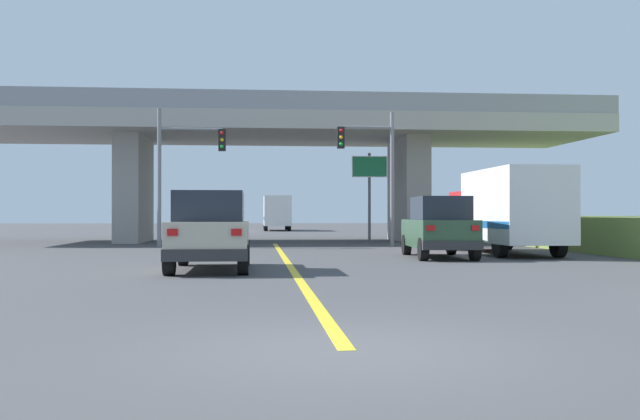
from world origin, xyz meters
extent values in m
plane|color=#424244|center=(0.00, 31.25, 0.00)|extent=(160.00, 160.00, 0.00)
cube|color=#A8A59E|center=(0.00, 31.25, 5.96)|extent=(33.77, 9.01, 0.90)
cube|color=#9A9891|center=(-7.28, 31.25, 2.76)|extent=(1.27, 5.41, 5.51)
cube|color=#9A9891|center=(7.28, 31.25, 2.76)|extent=(1.27, 5.41, 5.51)
cube|color=gray|center=(0.00, 26.90, 6.86)|extent=(33.77, 0.20, 0.90)
cube|color=gray|center=(0.00, 35.61, 6.86)|extent=(33.77, 0.20, 0.90)
cube|color=yellow|center=(0.00, 14.06, 0.00)|extent=(0.20, 28.13, 0.01)
cube|color=#B7B29E|center=(-2.12, 11.45, 0.81)|extent=(1.93, 4.49, 0.90)
cube|color=#1E232D|center=(-2.12, 11.12, 1.64)|extent=(1.70, 2.47, 0.76)
cube|color=#2D2D30|center=(-2.12, 9.26, 0.50)|extent=(1.96, 0.20, 0.28)
cube|color=red|center=(-2.84, 9.19, 1.03)|extent=(0.24, 0.06, 0.16)
cube|color=red|center=(-1.39, 9.19, 1.03)|extent=(0.24, 0.06, 0.16)
cylinder|color=black|center=(-2.98, 13.15, 0.36)|extent=(0.26, 0.72, 0.72)
cylinder|color=black|center=(-1.25, 13.15, 0.36)|extent=(0.26, 0.72, 0.72)
cylinder|color=black|center=(-2.98, 9.76, 0.36)|extent=(0.26, 0.72, 0.72)
cylinder|color=black|center=(-1.25, 9.76, 0.36)|extent=(0.26, 0.72, 0.72)
cube|color=#2D4C33|center=(5.11, 16.20, 0.81)|extent=(2.05, 4.61, 0.90)
cube|color=#1E232D|center=(5.09, 15.86, 1.64)|extent=(1.73, 2.57, 0.76)
cube|color=#2D2D30|center=(4.99, 13.99, 0.50)|extent=(1.85, 0.30, 0.28)
cube|color=red|center=(4.31, 13.96, 1.03)|extent=(0.24, 0.07, 0.16)
cube|color=red|center=(5.66, 13.88, 1.03)|extent=(0.24, 0.07, 0.16)
cylinder|color=black|center=(4.40, 17.95, 0.36)|extent=(0.30, 0.73, 0.72)
cylinder|color=black|center=(6.01, 17.86, 0.36)|extent=(0.30, 0.73, 0.72)
cylinder|color=black|center=(4.22, 14.53, 0.36)|extent=(0.30, 0.73, 0.72)
cylinder|color=black|center=(5.82, 14.45, 0.36)|extent=(0.30, 0.73, 0.72)
cube|color=red|center=(8.13, 20.96, 1.40)|extent=(2.20, 2.00, 1.90)
cube|color=silver|center=(8.13, 17.27, 1.73)|extent=(2.31, 5.39, 2.56)
cube|color=#195999|center=(8.13, 17.27, 1.09)|extent=(2.33, 5.28, 0.24)
cylinder|color=black|center=(7.13, 20.96, 0.45)|extent=(0.30, 0.90, 0.90)
cylinder|color=black|center=(9.13, 20.96, 0.45)|extent=(0.30, 0.90, 0.90)
cylinder|color=black|center=(7.13, 15.92, 0.45)|extent=(0.30, 0.90, 0.90)
cylinder|color=black|center=(9.13, 15.92, 0.45)|extent=(0.30, 0.90, 0.90)
cylinder|color=slate|center=(5.16, 24.63, 3.02)|extent=(0.18, 0.18, 6.04)
cylinder|color=slate|center=(4.00, 24.63, 5.34)|extent=(2.32, 0.12, 0.12)
cube|color=black|center=(2.84, 24.63, 4.86)|extent=(0.32, 0.26, 0.96)
sphere|color=red|center=(2.84, 24.48, 5.16)|extent=(0.16, 0.16, 0.16)
sphere|color=gold|center=(2.84, 24.48, 4.86)|extent=(0.16, 0.16, 0.16)
sphere|color=green|center=(2.84, 24.48, 4.56)|extent=(0.16, 0.16, 0.16)
cylinder|color=slate|center=(-5.16, 24.78, 3.04)|extent=(0.18, 0.18, 6.09)
cylinder|color=slate|center=(-3.79, 24.78, 5.20)|extent=(2.73, 0.12, 0.12)
cube|color=black|center=(-2.42, 24.78, 4.72)|extent=(0.32, 0.26, 0.96)
sphere|color=red|center=(-2.42, 24.63, 5.02)|extent=(0.16, 0.16, 0.16)
sphere|color=gold|center=(-2.42, 24.63, 4.72)|extent=(0.16, 0.16, 0.16)
sphere|color=green|center=(-2.42, 24.63, 4.42)|extent=(0.16, 0.16, 0.16)
cylinder|color=#56595E|center=(4.84, 29.15, 2.29)|extent=(0.14, 0.14, 4.57)
cube|color=#197242|center=(4.84, 29.09, 3.87)|extent=(1.73, 0.08, 1.00)
cube|color=white|center=(4.84, 29.09, 3.87)|extent=(1.81, 0.04, 1.08)
cube|color=silver|center=(0.96, 60.07, 1.40)|extent=(2.20, 2.00, 1.90)
cube|color=white|center=(0.96, 56.50, 1.75)|extent=(2.31, 5.13, 2.61)
cube|color=#195999|center=(0.96, 56.50, 1.10)|extent=(2.33, 5.03, 0.24)
cylinder|color=black|center=(-0.04, 60.07, 0.45)|extent=(0.30, 0.90, 0.90)
cylinder|color=black|center=(1.96, 60.07, 0.45)|extent=(0.30, 0.90, 0.90)
cylinder|color=black|center=(-0.04, 55.22, 0.45)|extent=(0.30, 0.90, 0.90)
cylinder|color=black|center=(1.96, 55.22, 0.45)|extent=(0.30, 0.90, 0.90)
camera|label=1|loc=(-0.97, -7.63, 1.44)|focal=40.96mm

